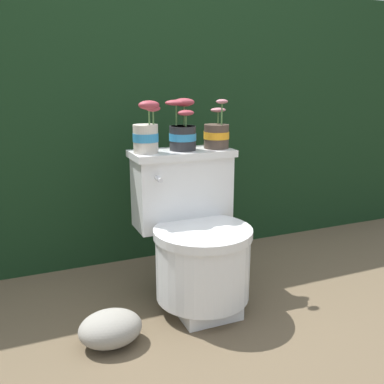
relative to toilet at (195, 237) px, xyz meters
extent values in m
plane|color=brown|center=(-0.06, -0.06, -0.30)|extent=(12.00, 12.00, 0.00)
cube|color=black|center=(-0.06, 1.07, 0.42)|extent=(3.71, 1.02, 1.44)
cube|color=silver|center=(0.00, -0.08, -0.27)|extent=(0.24, 0.30, 0.06)
cylinder|color=silver|center=(0.00, -0.08, -0.10)|extent=(0.40, 0.40, 0.27)
cylinder|color=silver|center=(0.00, -0.08, 0.05)|extent=(0.41, 0.41, 0.04)
cube|color=silver|center=(0.00, 0.15, 0.17)|extent=(0.43, 0.19, 0.32)
cube|color=silver|center=(0.00, 0.15, 0.34)|extent=(0.45, 0.21, 0.03)
cylinder|color=silver|center=(-0.15, 0.03, 0.26)|extent=(0.02, 0.05, 0.02)
cylinder|color=beige|center=(-0.17, 0.14, 0.42)|extent=(0.11, 0.11, 0.12)
cylinder|color=#2D84BC|center=(-0.17, 0.14, 0.42)|extent=(0.11, 0.11, 0.04)
cylinder|color=#332319|center=(-0.17, 0.14, 0.47)|extent=(0.10, 0.10, 0.01)
cylinder|color=#4C753D|center=(-0.13, 0.14, 0.51)|extent=(0.01, 0.01, 0.06)
ellipsoid|color=#93333D|center=(-0.13, 0.14, 0.54)|extent=(0.06, 0.04, 0.03)
cylinder|color=#4C753D|center=(-0.15, 0.14, 0.51)|extent=(0.01, 0.01, 0.07)
ellipsoid|color=#93333D|center=(-0.15, 0.14, 0.56)|extent=(0.09, 0.06, 0.04)
cylinder|color=#262628|center=(0.01, 0.15, 0.41)|extent=(0.12, 0.12, 0.11)
cylinder|color=#2D84BC|center=(0.01, 0.15, 0.42)|extent=(0.12, 0.12, 0.03)
cylinder|color=#332319|center=(0.01, 0.15, 0.46)|extent=(0.11, 0.11, 0.01)
cylinder|color=#4C753D|center=(0.01, 0.12, 0.49)|extent=(0.01, 0.01, 0.05)
ellipsoid|color=#93333D|center=(0.01, 0.12, 0.52)|extent=(0.07, 0.05, 0.02)
cylinder|color=#4C753D|center=(-0.02, 0.17, 0.51)|extent=(0.01, 0.01, 0.09)
ellipsoid|color=#93333D|center=(-0.02, 0.17, 0.56)|extent=(0.10, 0.07, 0.03)
cylinder|color=#4C753D|center=(0.02, 0.17, 0.51)|extent=(0.01, 0.01, 0.09)
ellipsoid|color=#93333D|center=(0.02, 0.17, 0.57)|extent=(0.10, 0.07, 0.04)
cylinder|color=#47382D|center=(0.17, 0.14, 0.41)|extent=(0.11, 0.11, 0.11)
cylinder|color=orange|center=(0.17, 0.14, 0.42)|extent=(0.12, 0.12, 0.03)
cylinder|color=#332319|center=(0.17, 0.14, 0.46)|extent=(0.10, 0.10, 0.01)
cylinder|color=#4C753D|center=(0.19, 0.18, 0.49)|extent=(0.01, 0.01, 0.06)
ellipsoid|color=#B26B75|center=(0.19, 0.18, 0.53)|extent=(0.07, 0.05, 0.02)
cylinder|color=#4C753D|center=(0.18, 0.11, 0.51)|extent=(0.01, 0.01, 0.10)
ellipsoid|color=#B26B75|center=(0.18, 0.11, 0.57)|extent=(0.05, 0.04, 0.02)
ellipsoid|color=gray|center=(-0.42, -0.18, -0.24)|extent=(0.24, 0.19, 0.13)
camera|label=1|loc=(-0.69, -1.60, 0.66)|focal=40.00mm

